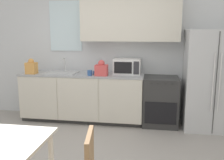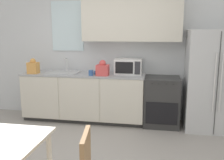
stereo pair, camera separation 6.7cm
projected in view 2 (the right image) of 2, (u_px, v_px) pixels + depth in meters
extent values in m
cube|color=silver|center=(106.00, 50.00, 4.96)|extent=(12.00, 0.06, 2.70)
cube|color=silver|center=(68.00, 26.00, 4.97)|extent=(0.64, 0.04, 0.96)
cube|color=beige|center=(131.00, 20.00, 4.58)|extent=(1.82, 0.32, 0.77)
cube|color=#333333|center=(85.00, 117.00, 4.97)|extent=(2.33, 0.56, 0.08)
cube|color=beige|center=(84.00, 96.00, 4.86)|extent=(2.33, 0.62, 0.82)
cube|color=beige|center=(39.00, 98.00, 4.69)|extent=(0.76, 0.01, 0.80)
cube|color=beige|center=(79.00, 100.00, 4.55)|extent=(0.76, 0.01, 0.80)
cube|color=beige|center=(121.00, 102.00, 4.42)|extent=(0.76, 0.01, 0.80)
cube|color=#9EA0A5|center=(83.00, 74.00, 4.78)|extent=(2.35, 0.64, 0.03)
cube|color=#2D2D2D|center=(162.00, 101.00, 4.61)|extent=(0.63, 0.61, 0.90)
cube|color=black|center=(162.00, 114.00, 4.33)|extent=(0.55, 0.01, 0.39)
cylinder|color=#262626|center=(152.00, 83.00, 4.26)|extent=(0.03, 0.02, 0.03)
cylinder|color=#262626|center=(159.00, 84.00, 4.24)|extent=(0.03, 0.02, 0.03)
cylinder|color=#262626|center=(166.00, 84.00, 4.21)|extent=(0.03, 0.02, 0.03)
cylinder|color=#262626|center=(173.00, 84.00, 4.19)|extent=(0.03, 0.02, 0.03)
cube|color=silver|center=(213.00, 81.00, 4.34)|extent=(0.91, 0.70, 1.75)
cube|color=#3F3F3F|center=(217.00, 85.00, 4.00)|extent=(0.01, 0.01, 1.69)
cylinder|color=silver|center=(215.00, 83.00, 3.98)|extent=(0.02, 0.02, 0.96)
cylinder|color=silver|center=(221.00, 83.00, 3.96)|extent=(0.02, 0.02, 0.96)
cube|color=#B7BABC|center=(64.00, 72.00, 4.84)|extent=(0.58, 0.44, 0.02)
cylinder|color=silver|center=(67.00, 64.00, 4.99)|extent=(0.02, 0.02, 0.26)
cylinder|color=silver|center=(65.00, 59.00, 4.90)|extent=(0.02, 0.14, 0.02)
cube|color=silver|center=(129.00, 66.00, 4.69)|extent=(0.50, 0.37, 0.29)
cube|color=black|center=(124.00, 68.00, 4.52)|extent=(0.32, 0.01, 0.21)
cube|color=#2D2D33|center=(137.00, 68.00, 4.47)|extent=(0.10, 0.01, 0.23)
cylinder|color=#335999|center=(91.00, 73.00, 4.54)|extent=(0.09, 0.09, 0.10)
torus|color=#335999|center=(95.00, 73.00, 4.53)|extent=(0.02, 0.08, 0.08)
cube|color=#DB994C|center=(33.00, 68.00, 4.76)|extent=(0.19, 0.17, 0.21)
sphere|color=#DB994C|center=(33.00, 61.00, 4.74)|extent=(0.11, 0.11, 0.11)
cube|color=#D14C4C|center=(103.00, 70.00, 4.54)|extent=(0.22, 0.19, 0.19)
sphere|color=#D14C4C|center=(103.00, 63.00, 4.52)|extent=(0.12, 0.12, 0.12)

